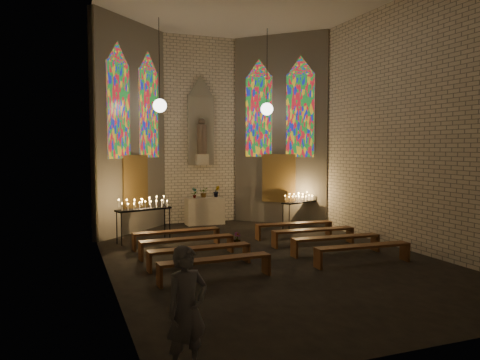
% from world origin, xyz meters
% --- Properties ---
extents(floor, '(12.00, 12.00, 0.00)m').
position_xyz_m(floor, '(0.00, 0.00, 0.00)').
color(floor, black).
rests_on(floor, ground).
extents(room, '(8.22, 12.43, 7.00)m').
position_xyz_m(room, '(-0.00, 3.37, 3.72)').
color(room, beige).
rests_on(room, ground).
extents(altar, '(1.40, 0.60, 1.00)m').
position_xyz_m(altar, '(0.00, 5.45, 0.50)').
color(altar, beige).
rests_on(altar, ground).
extents(flower_vase_left, '(0.24, 0.20, 0.39)m').
position_xyz_m(flower_vase_left, '(-0.42, 5.37, 1.20)').
color(flower_vase_left, '#4C723F').
rests_on(flower_vase_left, altar).
extents(flower_vase_center, '(0.40, 0.37, 0.37)m').
position_xyz_m(flower_vase_center, '(-0.02, 5.48, 1.18)').
color(flower_vase_center, '#4C723F').
rests_on(flower_vase_center, altar).
extents(flower_vase_right, '(0.25, 0.21, 0.43)m').
position_xyz_m(flower_vase_right, '(0.46, 5.43, 1.21)').
color(flower_vase_right, '#4C723F').
rests_on(flower_vase_right, altar).
extents(aisle_flower_pot, '(0.25, 0.25, 0.38)m').
position_xyz_m(aisle_flower_pot, '(-0.19, 1.51, 0.19)').
color(aisle_flower_pot, '#4C723F').
rests_on(aisle_flower_pot, ground).
extents(votive_stand_left, '(1.75, 0.91, 1.25)m').
position_xyz_m(votive_stand_left, '(-2.63, 3.05, 1.08)').
color(votive_stand_left, black).
rests_on(votive_stand_left, ground).
extents(votive_stand_right, '(1.61, 0.89, 1.16)m').
position_xyz_m(votive_stand_right, '(3.00, 3.60, 0.99)').
color(votive_stand_right, black).
rests_on(votive_stand_right, ground).
extents(pew_left_0, '(2.51, 0.46, 0.48)m').
position_xyz_m(pew_left_0, '(-1.89, 1.93, 0.39)').
color(pew_left_0, '#583219').
rests_on(pew_left_0, ground).
extents(pew_right_0, '(2.51, 0.46, 0.48)m').
position_xyz_m(pew_right_0, '(1.89, 1.93, 0.39)').
color(pew_right_0, '#583219').
rests_on(pew_right_0, ground).
extents(pew_left_1, '(2.51, 0.46, 0.48)m').
position_xyz_m(pew_left_1, '(-1.89, 0.73, 0.39)').
color(pew_left_1, '#583219').
rests_on(pew_left_1, ground).
extents(pew_right_1, '(2.51, 0.46, 0.48)m').
position_xyz_m(pew_right_1, '(1.89, 0.73, 0.39)').
color(pew_right_1, '#583219').
rests_on(pew_right_1, ground).
extents(pew_left_2, '(2.51, 0.46, 0.48)m').
position_xyz_m(pew_left_2, '(-1.89, -0.47, 0.39)').
color(pew_left_2, '#583219').
rests_on(pew_left_2, ground).
extents(pew_right_2, '(2.51, 0.46, 0.48)m').
position_xyz_m(pew_right_2, '(1.89, -0.47, 0.39)').
color(pew_right_2, '#583219').
rests_on(pew_right_2, ground).
extents(pew_left_3, '(2.51, 0.46, 0.48)m').
position_xyz_m(pew_left_3, '(-1.89, -1.67, 0.39)').
color(pew_left_3, '#583219').
rests_on(pew_left_3, ground).
extents(pew_right_3, '(2.51, 0.46, 0.48)m').
position_xyz_m(pew_right_3, '(1.89, -1.67, 0.39)').
color(pew_right_3, '#583219').
rests_on(pew_right_3, ground).
extents(visitor, '(0.69, 0.56, 1.63)m').
position_xyz_m(visitor, '(-3.49, -5.50, 0.81)').
color(visitor, '#53555E').
rests_on(visitor, ground).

